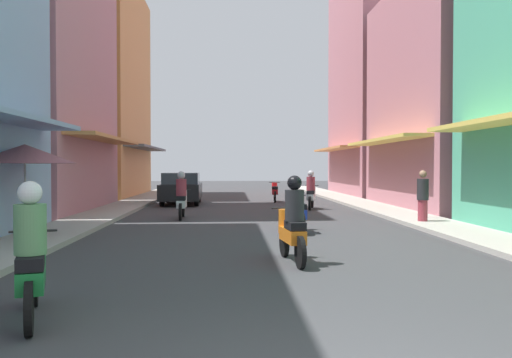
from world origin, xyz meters
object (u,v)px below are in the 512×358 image
(parked_car, at_px, (181,188))
(motorbike_green, at_px, (31,258))
(motorbike_blue, at_px, (298,213))
(motorbike_white, at_px, (182,198))
(motorbike_red, at_px, (275,192))
(pedestrian_far, at_px, (423,198))
(vendor_umbrella, at_px, (25,154))
(motorbike_orange, at_px, (292,224))
(motorbike_silver, at_px, (311,192))

(parked_car, bearing_deg, motorbike_green, -90.09)
(motorbike_blue, xyz_separation_m, motorbike_white, (-3.41, 3.74, 0.20))
(motorbike_red, relative_size, pedestrian_far, 1.12)
(motorbike_blue, bearing_deg, motorbike_red, 88.07)
(motorbike_white, relative_size, pedestrian_far, 1.12)
(pedestrian_far, bearing_deg, vendor_umbrella, -165.60)
(motorbike_red, bearing_deg, parked_car, -161.32)
(motorbike_orange, height_order, pedestrian_far, pedestrian_far)
(motorbike_white, bearing_deg, motorbike_red, 65.58)
(motorbike_red, relative_size, parked_car, 0.44)
(motorbike_blue, relative_size, motorbike_red, 1.00)
(motorbike_silver, bearing_deg, motorbike_red, 103.18)
(motorbike_blue, relative_size, parked_car, 0.44)
(motorbike_white, bearing_deg, motorbike_silver, 37.52)
(motorbike_blue, xyz_separation_m, motorbike_red, (0.41, 12.15, 0.00))
(motorbike_red, height_order, vendor_umbrella, vendor_umbrella)
(motorbike_red, bearing_deg, motorbike_white, -114.42)
(motorbike_silver, distance_m, vendor_umbrella, 12.04)
(motorbike_white, relative_size, vendor_umbrella, 0.77)
(pedestrian_far, bearing_deg, motorbike_silver, 111.57)
(pedestrian_far, bearing_deg, motorbike_orange, -127.47)
(motorbike_red, distance_m, vendor_umbrella, 15.23)
(motorbike_orange, relative_size, motorbike_white, 1.00)
(motorbike_red, xyz_separation_m, pedestrian_far, (3.49, -10.71, 0.31))
(motorbike_white, height_order, motorbike_red, motorbike_white)
(motorbike_red, bearing_deg, motorbike_green, -102.51)
(motorbike_blue, height_order, pedestrian_far, pedestrian_far)
(motorbike_orange, bearing_deg, motorbike_silver, 79.67)
(motorbike_white, bearing_deg, vendor_umbrella, -122.85)
(motorbike_silver, xyz_separation_m, motorbike_green, (-5.56, -15.51, 0.00))
(motorbike_orange, height_order, vendor_umbrella, vendor_umbrella)
(motorbike_green, relative_size, parked_car, 0.42)
(motorbike_orange, height_order, parked_car, motorbike_orange)
(parked_car, bearing_deg, motorbike_orange, -77.64)
(motorbike_blue, xyz_separation_m, motorbike_silver, (1.50, 7.51, 0.20))
(motorbike_green, distance_m, parked_car, 18.65)
(motorbike_white, bearing_deg, motorbike_green, -93.17)
(motorbike_silver, relative_size, parked_car, 0.43)
(motorbike_silver, relative_size, pedestrian_far, 1.10)
(motorbike_orange, distance_m, parked_car, 15.56)
(motorbike_blue, bearing_deg, motorbike_white, 132.37)
(motorbike_silver, bearing_deg, motorbike_green, -109.71)
(motorbike_blue, height_order, motorbike_green, motorbike_green)
(motorbike_orange, bearing_deg, motorbike_blue, 81.26)
(vendor_umbrella, bearing_deg, motorbike_white, 57.15)
(motorbike_blue, xyz_separation_m, motorbike_green, (-4.06, -8.01, 0.20))
(motorbike_silver, height_order, vendor_umbrella, vendor_umbrella)
(pedestrian_far, bearing_deg, motorbike_red, 108.03)
(pedestrian_far, bearing_deg, motorbike_blue, -159.71)
(motorbike_blue, height_order, motorbike_silver, motorbike_silver)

